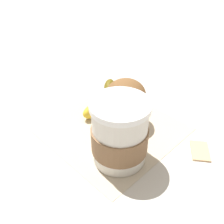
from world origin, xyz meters
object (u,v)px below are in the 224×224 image
at_px(muffin, 124,99).
at_px(coffee_cup, 120,134).
at_px(sugar_packet, 200,150).
at_px(banana, 104,98).

bearing_deg(muffin, coffee_cup, 130.56).
bearing_deg(sugar_packet, coffee_cup, 52.49).
bearing_deg(coffee_cup, muffin, -49.44).
bearing_deg(banana, muffin, 171.48).
distance_m(banana, sugar_packet, 0.24).
height_order(coffee_cup, banana, coffee_cup).
xyz_separation_m(banana, sugar_packet, (-0.24, -0.03, -0.01)).
height_order(muffin, sugar_packet, muffin).
relative_size(coffee_cup, muffin, 1.23).
height_order(coffee_cup, sugar_packet, coffee_cup).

